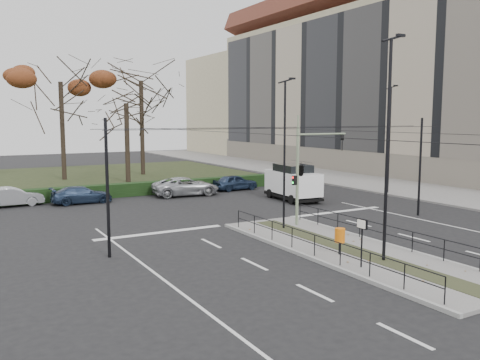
% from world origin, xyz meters
% --- Properties ---
extents(ground, '(140.00, 140.00, 0.00)m').
position_xyz_m(ground, '(0.00, 0.00, 0.00)').
color(ground, black).
rests_on(ground, ground).
extents(median_island, '(4.40, 15.00, 0.14)m').
position_xyz_m(median_island, '(0.00, -2.50, 0.07)').
color(median_island, '#63615E').
rests_on(median_island, ground).
extents(sidewalk_east, '(8.00, 90.00, 0.14)m').
position_xyz_m(sidewalk_east, '(18.00, 22.00, 0.07)').
color(sidewalk_east, '#63615E').
rests_on(sidewalk_east, ground).
extents(park, '(38.00, 26.00, 0.10)m').
position_xyz_m(park, '(-6.00, 32.00, 0.05)').
color(park, black).
rests_on(park, ground).
extents(hedge, '(38.00, 1.00, 1.00)m').
position_xyz_m(hedge, '(-6.00, 18.60, 0.50)').
color(hedge, black).
rests_on(hedge, ground).
extents(apartment_block, '(13.09, 52.10, 21.64)m').
position_xyz_m(apartment_block, '(27.97, 23.97, 10.39)').
color(apartment_block, tan).
rests_on(apartment_block, ground).
extents(median_railing, '(4.14, 13.24, 0.92)m').
position_xyz_m(median_railing, '(0.00, -2.60, 0.98)').
color(median_railing, black).
rests_on(median_railing, median_island).
extents(catenary, '(20.00, 34.00, 6.00)m').
position_xyz_m(catenary, '(0.00, 1.62, 3.42)').
color(catenary, black).
rests_on(catenary, ground).
extents(traffic_light, '(3.65, 2.07, 5.38)m').
position_xyz_m(traffic_light, '(1.35, 2.92, 3.27)').
color(traffic_light, gray).
rests_on(traffic_light, median_island).
extents(litter_bin, '(0.45, 0.45, 1.14)m').
position_xyz_m(litter_bin, '(-0.97, -2.95, 0.95)').
color(litter_bin, black).
rests_on(litter_bin, median_island).
extents(info_panel, '(0.11, 0.50, 1.93)m').
position_xyz_m(info_panel, '(-1.51, -4.86, 1.66)').
color(info_panel, black).
rests_on(info_panel, median_island).
extents(streetlamp_median_near, '(0.77, 0.16, 9.16)m').
position_xyz_m(streetlamp_median_near, '(0.00, -4.60, 4.80)').
color(streetlamp_median_near, black).
rests_on(streetlamp_median_near, median_island).
extents(streetlamp_median_far, '(0.66, 0.14, 7.94)m').
position_xyz_m(streetlamp_median_far, '(-0.08, 2.54, 4.17)').
color(streetlamp_median_far, black).
rests_on(streetlamp_median_far, median_island).
extents(streetlamp_sidewalk, '(0.70, 0.14, 8.39)m').
position_xyz_m(streetlamp_sidewalk, '(14.52, 9.30, 4.41)').
color(streetlamp_sidewalk, black).
rests_on(streetlamp_sidewalk, sidewalk_east).
extents(parked_car_second, '(4.08, 1.62, 1.32)m').
position_xyz_m(parked_car_second, '(-11.88, 17.95, 0.66)').
color(parked_car_second, '#A6A8AE').
rests_on(parked_car_second, ground).
extents(parked_car_third, '(4.19, 1.72, 1.21)m').
position_xyz_m(parked_car_third, '(-7.48, 16.88, 0.61)').
color(parked_car_third, '#202F4A').
rests_on(parked_car_third, ground).
extents(parked_car_fourth, '(5.38, 2.90, 1.43)m').
position_xyz_m(parked_car_fourth, '(0.39, 16.59, 0.72)').
color(parked_car_fourth, '#A6A8AE').
rests_on(parked_car_fourth, ground).
extents(white_van, '(2.62, 5.20, 2.63)m').
position_xyz_m(white_van, '(6.32, 10.71, 1.36)').
color(white_van, white).
rests_on(white_van, ground).
extents(rust_tree, '(8.44, 8.44, 12.21)m').
position_xyz_m(rust_tree, '(-5.95, 31.22, 9.37)').
color(rust_tree, black).
rests_on(rust_tree, park).
extents(bare_tree_center, '(8.48, 8.48, 12.92)m').
position_xyz_m(bare_tree_center, '(2.16, 31.88, 9.11)').
color(bare_tree_center, black).
rests_on(bare_tree_center, park).
extents(bare_tree_near, '(5.92, 5.92, 9.61)m').
position_xyz_m(bare_tree_near, '(-1.19, 26.29, 6.79)').
color(bare_tree_near, black).
rests_on(bare_tree_near, park).
extents(parked_car_fifth, '(3.89, 1.72, 1.30)m').
position_xyz_m(parked_car_fifth, '(5.18, 17.33, 0.65)').
color(parked_car_fifth, '#202F4A').
rests_on(parked_car_fifth, ground).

